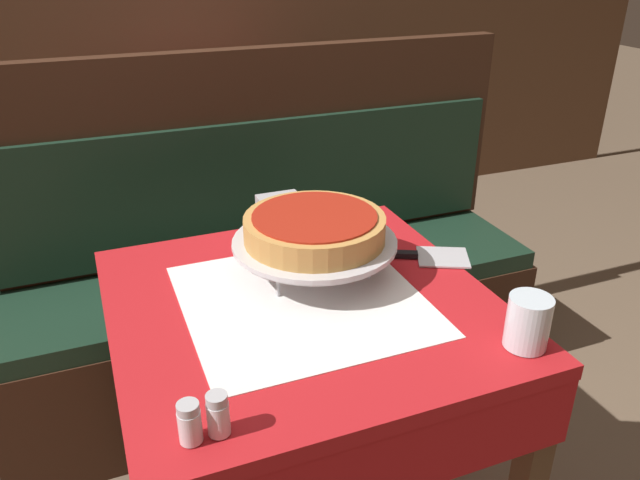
{
  "coord_description": "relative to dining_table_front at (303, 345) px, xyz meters",
  "views": [
    {
      "loc": [
        -0.35,
        -0.98,
        1.41
      ],
      "look_at": [
        0.06,
        0.06,
        0.86
      ],
      "focal_mm": 35.0,
      "sensor_mm": 36.0,
      "label": 1
    }
  ],
  "objects": [
    {
      "name": "dining_table_rear",
      "position": [
        0.22,
        1.65,
        -0.01
      ],
      "size": [
        0.71,
        0.71,
        0.76
      ],
      "color": "red",
      "rests_on": "ground_plane"
    },
    {
      "name": "booth_bench",
      "position": [
        0.15,
        0.71,
        -0.33
      ],
      "size": [
        1.71,
        0.44,
        1.11
      ],
      "color": "#3D2316",
      "rests_on": "ground_plane"
    },
    {
      "name": "napkin_holder",
      "position": [
        0.06,
        0.32,
        0.15
      ],
      "size": [
        0.1,
        0.05,
        0.09
      ],
      "color": "#B2B2B7",
      "rests_on": "dining_table_front"
    },
    {
      "name": "deep_dish_pizza",
      "position": [
        0.06,
        0.09,
        0.22
      ],
      "size": [
        0.29,
        0.29,
        0.06
      ],
      "color": "#C68E47",
      "rests_on": "pizza_pan_stand"
    },
    {
      "name": "pepper_shaker",
      "position": [
        -0.24,
        -0.3,
        0.14
      ],
      "size": [
        0.03,
        0.03,
        0.07
      ],
      "color": "silver",
      "rests_on": "dining_table_front"
    },
    {
      "name": "pizza_server",
      "position": [
        0.29,
        0.08,
        0.11
      ],
      "size": [
        0.27,
        0.17,
        0.01
      ],
      "color": "#BCBCC1",
      "rests_on": "dining_table_front"
    },
    {
      "name": "pizza_pan_stand",
      "position": [
        0.06,
        0.09,
        0.18
      ],
      "size": [
        0.34,
        0.34,
        0.08
      ],
      "color": "#ADADB2",
      "rests_on": "dining_table_front"
    },
    {
      "name": "dining_table_front",
      "position": [
        0.0,
        0.0,
        0.0
      ],
      "size": [
        0.73,
        0.73,
        0.77
      ],
      "color": "red",
      "rests_on": "ground_plane"
    },
    {
      "name": "water_glass_near",
      "position": [
        0.31,
        -0.28,
        0.16
      ],
      "size": [
        0.07,
        0.07,
        0.1
      ],
      "color": "silver",
      "rests_on": "dining_table_front"
    },
    {
      "name": "condiment_caddy",
      "position": [
        0.23,
        1.69,
        0.14
      ],
      "size": [
        0.13,
        0.13,
        0.17
      ],
      "color": "black",
      "rests_on": "dining_table_rear"
    },
    {
      "name": "salt_shaker",
      "position": [
        -0.28,
        -0.3,
        0.14
      ],
      "size": [
        0.03,
        0.03,
        0.06
      ],
      "color": "silver",
      "rests_on": "dining_table_front"
    }
  ]
}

